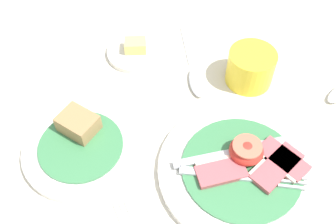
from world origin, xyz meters
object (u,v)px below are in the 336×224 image
(breakfast_plate, at_px, (243,167))
(bread_plate, at_px, (81,145))
(butter_dish, at_px, (136,51))
(sugar_cup, at_px, (251,67))
(teaspoon_by_saucer, at_px, (331,100))
(teaspoon_near_cup, at_px, (194,72))

(breakfast_plate, relative_size, bread_plate, 1.37)
(breakfast_plate, relative_size, butter_dish, 2.28)
(breakfast_plate, height_order, bread_plate, bread_plate)
(breakfast_plate, xyz_separation_m, sugar_cup, (0.00, 0.19, 0.02))
(breakfast_plate, bearing_deg, teaspoon_by_saucer, 47.43)
(teaspoon_near_cup, bearing_deg, butter_dish, -123.25)
(sugar_cup, bearing_deg, bread_plate, -143.12)
(sugar_cup, distance_m, butter_dish, 0.22)
(sugar_cup, distance_m, teaspoon_near_cup, 0.10)
(butter_dish, xyz_separation_m, teaspoon_near_cup, (0.12, -0.04, -0.00))
(bread_plate, xyz_separation_m, butter_dish, (0.04, 0.23, -0.00))
(butter_dish, height_order, teaspoon_by_saucer, butter_dish)
(sugar_cup, bearing_deg, teaspoon_near_cup, -179.86)
(sugar_cup, bearing_deg, teaspoon_by_saucer, -12.06)
(bread_plate, bearing_deg, teaspoon_near_cup, 50.68)
(sugar_cup, bearing_deg, butter_dish, 170.76)
(breakfast_plate, height_order, butter_dish, breakfast_plate)
(bread_plate, relative_size, sugar_cup, 2.21)
(sugar_cup, xyz_separation_m, teaspoon_near_cup, (-0.10, -0.00, -0.03))
(breakfast_plate, bearing_deg, butter_dish, 133.31)
(butter_dish, bearing_deg, bread_plate, -100.05)
(sugar_cup, xyz_separation_m, butter_dish, (-0.21, 0.03, -0.03))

